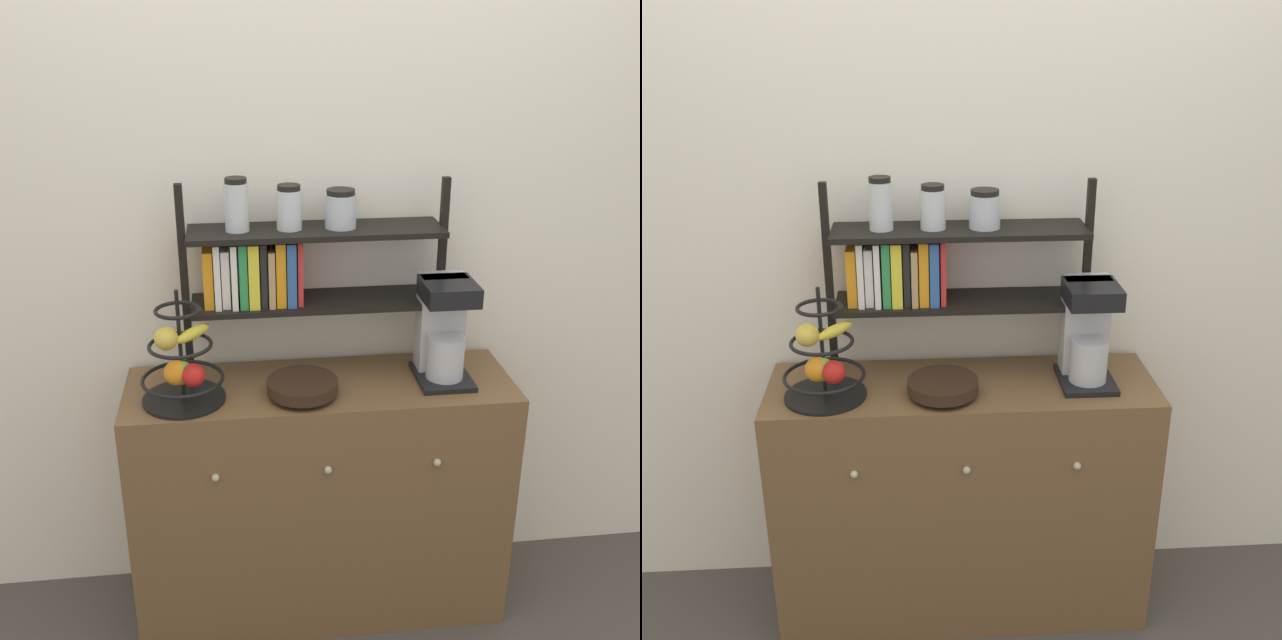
{
  "view_description": "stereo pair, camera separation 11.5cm",
  "coord_description": "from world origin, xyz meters",
  "views": [
    {
      "loc": [
        -0.26,
        -1.93,
        1.97
      ],
      "look_at": [
        -0.0,
        0.19,
        1.09
      ],
      "focal_mm": 42.0,
      "sensor_mm": 36.0,
      "label": 1
    },
    {
      "loc": [
        -0.14,
        -1.94,
        1.97
      ],
      "look_at": [
        -0.0,
        0.19,
        1.09
      ],
      "focal_mm": 42.0,
      "sensor_mm": 36.0,
      "label": 2
    }
  ],
  "objects": [
    {
      "name": "wooden_bowl",
      "position": [
        -0.06,
        0.12,
        0.91
      ],
      "size": [
        0.22,
        0.22,
        0.05
      ],
      "color": "black",
      "rests_on": "sideboard"
    },
    {
      "name": "shelf_hutch",
      "position": [
        -0.1,
        0.31,
        1.26
      ],
      "size": [
        0.84,
        0.2,
        0.65
      ],
      "color": "black",
      "rests_on": "sideboard"
    },
    {
      "name": "ground_plane",
      "position": [
        0.0,
        0.0,
        0.0
      ],
      "size": [
        12.0,
        12.0,
        0.0
      ],
      "primitive_type": "plane",
      "color": "#47423D"
    },
    {
      "name": "sideboard",
      "position": [
        0.0,
        0.19,
        0.44
      ],
      "size": [
        1.24,
        0.41,
        0.87
      ],
      "color": "brown",
      "rests_on": "ground_plane"
    },
    {
      "name": "wall_back",
      "position": [
        0.0,
        0.43,
        1.3
      ],
      "size": [
        7.0,
        0.05,
        2.6
      ],
      "primitive_type": "cube",
      "color": "silver",
      "rests_on": "ground_plane"
    },
    {
      "name": "coffee_maker",
      "position": [
        0.4,
        0.2,
        1.04
      ],
      "size": [
        0.17,
        0.22,
        0.34
      ],
      "color": "black",
      "rests_on": "sideboard"
    },
    {
      "name": "fruit_stand",
      "position": [
        -0.43,
        0.13,
        0.99
      ],
      "size": [
        0.25,
        0.25,
        0.36
      ],
      "color": "black",
      "rests_on": "sideboard"
    }
  ]
}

